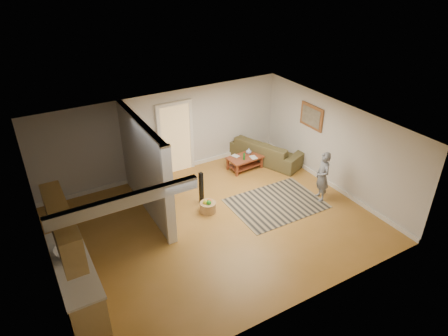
{
  "coord_description": "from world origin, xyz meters",
  "views": [
    {
      "loc": [
        -3.79,
        -6.97,
        6.04
      ],
      "look_at": [
        0.62,
        0.65,
        1.1
      ],
      "focal_mm": 32.0,
      "sensor_mm": 36.0,
      "label": 1
    }
  ],
  "objects_px": {
    "speaker_left": "(201,188)",
    "child": "(319,199)",
    "speaker_right": "(165,189)",
    "coffee_table": "(245,159)",
    "sofa": "(265,160)",
    "toy_basket": "(208,207)",
    "tv_console": "(156,170)",
    "toddler": "(153,181)"
  },
  "relations": [
    {
      "from": "speaker_left",
      "to": "child",
      "type": "relative_size",
      "value": 0.65
    },
    {
      "from": "speaker_left",
      "to": "speaker_right",
      "type": "xyz_separation_m",
      "value": [
        -0.84,
        0.47,
        -0.02
      ]
    },
    {
      "from": "coffee_table",
      "to": "child",
      "type": "distance_m",
      "value": 2.6
    },
    {
      "from": "sofa",
      "to": "child",
      "type": "bearing_deg",
      "value": 157.75
    },
    {
      "from": "speaker_left",
      "to": "child",
      "type": "height_order",
      "value": "speaker_left"
    },
    {
      "from": "speaker_right",
      "to": "toy_basket",
      "type": "xyz_separation_m",
      "value": [
        0.79,
        -0.93,
        -0.28
      ]
    },
    {
      "from": "speaker_left",
      "to": "speaker_right",
      "type": "relative_size",
      "value": 1.04
    },
    {
      "from": "tv_console",
      "to": "child",
      "type": "bearing_deg",
      "value": -17.99
    },
    {
      "from": "coffee_table",
      "to": "toddler",
      "type": "height_order",
      "value": "coffee_table"
    },
    {
      "from": "toy_basket",
      "to": "speaker_left",
      "type": "bearing_deg",
      "value": 83.23
    },
    {
      "from": "sofa",
      "to": "tv_console",
      "type": "distance_m",
      "value": 3.84
    },
    {
      "from": "child",
      "to": "toddler",
      "type": "bearing_deg",
      "value": -112.83
    },
    {
      "from": "sofa",
      "to": "speaker_left",
      "type": "xyz_separation_m",
      "value": [
        -2.88,
        -1.14,
        0.45
      ]
    },
    {
      "from": "speaker_left",
      "to": "child",
      "type": "distance_m",
      "value": 3.24
    },
    {
      "from": "tv_console",
      "to": "speaker_right",
      "type": "bearing_deg",
      "value": -70.6
    },
    {
      "from": "sofa",
      "to": "tv_console",
      "type": "bearing_deg",
      "value": 71.16
    },
    {
      "from": "coffee_table",
      "to": "speaker_right",
      "type": "xyz_separation_m",
      "value": [
        -2.84,
        -0.51,
        0.12
      ]
    },
    {
      "from": "tv_console",
      "to": "speaker_left",
      "type": "bearing_deg",
      "value": -32.32
    },
    {
      "from": "speaker_left",
      "to": "speaker_right",
      "type": "height_order",
      "value": "speaker_left"
    },
    {
      "from": "toddler",
      "to": "tv_console",
      "type": "bearing_deg",
      "value": 109.78
    },
    {
      "from": "tv_console",
      "to": "coffee_table",
      "type": "bearing_deg",
      "value": 15.46
    },
    {
      "from": "speaker_right",
      "to": "child",
      "type": "height_order",
      "value": "speaker_right"
    },
    {
      "from": "speaker_right",
      "to": "child",
      "type": "distance_m",
      "value": 4.19
    },
    {
      "from": "tv_console",
      "to": "child",
      "type": "distance_m",
      "value": 4.51
    },
    {
      "from": "tv_console",
      "to": "speaker_left",
      "type": "distance_m",
      "value": 1.33
    },
    {
      "from": "toddler",
      "to": "speaker_right",
      "type": "bearing_deg",
      "value": 115.79
    },
    {
      "from": "sofa",
      "to": "speaker_left",
      "type": "height_order",
      "value": "speaker_left"
    },
    {
      "from": "sofa",
      "to": "toy_basket",
      "type": "height_order",
      "value": "toy_basket"
    },
    {
      "from": "coffee_table",
      "to": "child",
      "type": "height_order",
      "value": "child"
    },
    {
      "from": "toy_basket",
      "to": "child",
      "type": "height_order",
      "value": "child"
    },
    {
      "from": "tv_console",
      "to": "toy_basket",
      "type": "bearing_deg",
      "value": -44.96
    },
    {
      "from": "tv_console",
      "to": "speaker_right",
      "type": "distance_m",
      "value": 0.58
    },
    {
      "from": "coffee_table",
      "to": "toddler",
      "type": "xyz_separation_m",
      "value": [
        -2.75,
        0.69,
        -0.32
      ]
    },
    {
      "from": "toy_basket",
      "to": "child",
      "type": "bearing_deg",
      "value": -18.75
    },
    {
      "from": "speaker_right",
      "to": "toy_basket",
      "type": "relative_size",
      "value": 2.08
    },
    {
      "from": "speaker_right",
      "to": "coffee_table",
      "type": "bearing_deg",
      "value": 34.61
    },
    {
      "from": "coffee_table",
      "to": "toy_basket",
      "type": "height_order",
      "value": "coffee_table"
    },
    {
      "from": "sofa",
      "to": "coffee_table",
      "type": "bearing_deg",
      "value": 78.09
    },
    {
      "from": "tv_console",
      "to": "toy_basket",
      "type": "distance_m",
      "value": 1.74
    },
    {
      "from": "speaker_right",
      "to": "toy_basket",
      "type": "distance_m",
      "value": 1.25
    },
    {
      "from": "tv_console",
      "to": "toddler",
      "type": "bearing_deg",
      "value": 94.01
    },
    {
      "from": "child",
      "to": "speaker_left",
      "type": "bearing_deg",
      "value": -98.8
    }
  ]
}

